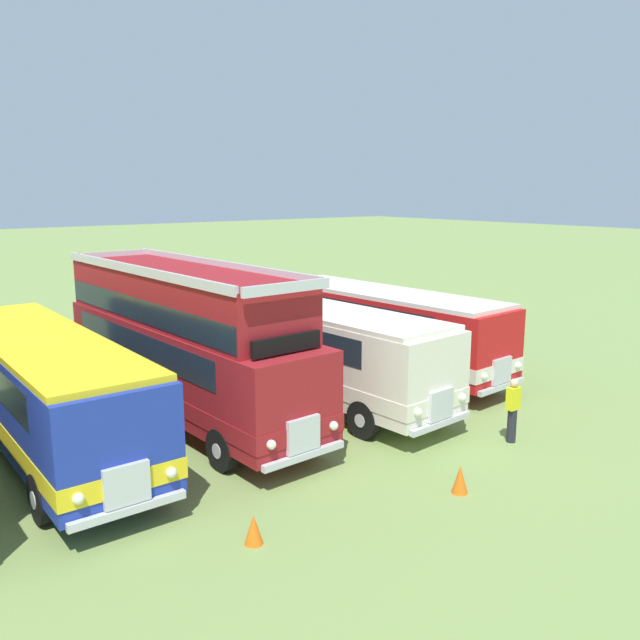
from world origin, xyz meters
name	(u,v)px	position (x,y,z in m)	size (l,w,h in m)	color
ground_plane	(189,418)	(0.00, 0.00, 0.00)	(200.00, 200.00, 0.00)	#7A934C
bus_second_in_row	(43,384)	(-3.90, 0.09, 1.76)	(2.68, 10.88, 2.99)	#1E339E
bus_third_in_row	(183,338)	(0.00, 0.18, 2.36)	(2.92, 10.96, 4.52)	maroon
bus_fourth_in_row	(299,341)	(3.90, -0.09, 1.76)	(3.16, 11.61, 2.99)	silver
bus_fifth_in_row	(382,325)	(7.81, 0.18, 1.75)	(3.11, 10.14, 2.99)	red
cone_near_end	(254,529)	(-2.17, -6.95, 0.29)	(0.36, 0.36, 0.59)	orange
cone_mid_row	(460,479)	(2.51, -7.96, 0.32)	(0.36, 0.36, 0.63)	orange
marshal_person	(513,410)	(5.88, -6.85, 0.89)	(0.36, 0.24, 1.73)	#23232D
rope_fence_line	(83,340)	(0.00, 9.16, 0.66)	(21.70, 0.08, 1.05)	#8C704C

